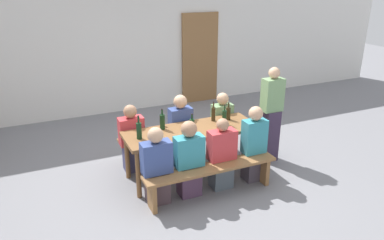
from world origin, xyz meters
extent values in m
plane|color=slate|center=(0.00, 0.00, 0.00)|extent=(24.00, 24.00, 0.00)
cube|color=silver|center=(0.00, 3.38, 1.60)|extent=(14.00, 0.20, 3.20)
cube|color=olive|center=(1.65, 3.24, 1.05)|extent=(0.90, 0.06, 2.10)
cube|color=brown|center=(0.00, 0.00, 0.72)|extent=(2.02, 0.71, 0.05)
cylinder|color=brown|center=(-0.93, -0.29, 0.35)|extent=(0.07, 0.07, 0.70)
cylinder|color=brown|center=(0.93, -0.29, 0.35)|extent=(0.07, 0.07, 0.70)
cylinder|color=brown|center=(-0.93, 0.29, 0.35)|extent=(0.07, 0.07, 0.70)
cylinder|color=brown|center=(0.93, 0.29, 0.35)|extent=(0.07, 0.07, 0.70)
cube|color=olive|center=(0.00, -0.65, 0.43)|extent=(1.92, 0.30, 0.04)
cube|color=olive|center=(-0.86, -0.65, 0.21)|extent=(0.06, 0.24, 0.41)
cube|color=olive|center=(0.86, -0.65, 0.21)|extent=(0.06, 0.24, 0.41)
cube|color=olive|center=(0.00, 0.65, 0.43)|extent=(1.92, 0.30, 0.04)
cube|color=olive|center=(-0.86, 0.65, 0.21)|extent=(0.06, 0.24, 0.41)
cube|color=olive|center=(0.86, 0.65, 0.21)|extent=(0.06, 0.24, 0.41)
cylinder|color=#143319|center=(-0.06, -0.12, 0.86)|extent=(0.07, 0.07, 0.21)
cylinder|color=#143319|center=(-0.06, -0.12, 1.00)|extent=(0.03, 0.03, 0.08)
cylinder|color=black|center=(-0.06, -0.12, 1.04)|extent=(0.03, 0.03, 0.01)
cylinder|color=#332814|center=(0.45, 0.19, 0.86)|extent=(0.06, 0.06, 0.22)
cylinder|color=#332814|center=(0.45, 0.19, 1.01)|extent=(0.02, 0.02, 0.09)
cylinder|color=black|center=(0.45, 0.19, 1.06)|extent=(0.02, 0.02, 0.01)
cylinder|color=#143319|center=(0.53, -0.01, 0.86)|extent=(0.07, 0.07, 0.22)
cylinder|color=#143319|center=(0.53, -0.01, 1.01)|extent=(0.02, 0.02, 0.08)
cylinder|color=black|center=(0.53, -0.01, 1.06)|extent=(0.03, 0.03, 0.01)
cylinder|color=#332814|center=(0.69, 0.14, 0.85)|extent=(0.07, 0.07, 0.20)
cylinder|color=#332814|center=(0.69, 0.14, 0.99)|extent=(0.03, 0.03, 0.07)
cylinder|color=black|center=(0.69, 0.14, 1.03)|extent=(0.03, 0.03, 0.01)
cylinder|color=#143319|center=(-0.39, 0.19, 0.86)|extent=(0.08, 0.08, 0.23)
cylinder|color=#143319|center=(-0.39, 0.19, 1.02)|extent=(0.03, 0.03, 0.08)
cylinder|color=black|center=(-0.39, 0.19, 1.06)|extent=(0.03, 0.03, 0.01)
cylinder|color=#143319|center=(-0.81, -0.01, 0.87)|extent=(0.08, 0.08, 0.23)
cylinder|color=#143319|center=(-0.81, -0.01, 1.03)|extent=(0.03, 0.03, 0.10)
cylinder|color=black|center=(-0.81, -0.01, 1.09)|extent=(0.03, 0.03, 0.01)
cylinder|color=silver|center=(-0.61, -0.06, 0.75)|extent=(0.06, 0.06, 0.01)
cylinder|color=silver|center=(-0.61, -0.06, 0.79)|extent=(0.01, 0.01, 0.07)
cone|color=#D18C93|center=(-0.61, -0.06, 0.87)|extent=(0.08, 0.08, 0.09)
cylinder|color=silver|center=(-0.35, 0.29, 0.75)|extent=(0.06, 0.06, 0.01)
cylinder|color=silver|center=(-0.35, 0.29, 0.79)|extent=(0.01, 0.01, 0.06)
cone|color=beige|center=(-0.35, 0.29, 0.86)|extent=(0.07, 0.07, 0.08)
cylinder|color=silver|center=(0.44, -0.18, 0.75)|extent=(0.06, 0.06, 0.01)
cylinder|color=silver|center=(0.44, -0.18, 0.79)|extent=(0.01, 0.01, 0.07)
cone|color=#D18C93|center=(0.44, -0.18, 0.86)|extent=(0.08, 0.08, 0.07)
cylinder|color=silver|center=(0.70, 0.27, 0.75)|extent=(0.06, 0.06, 0.01)
cylinder|color=silver|center=(0.70, 0.27, 0.79)|extent=(0.01, 0.01, 0.07)
cone|color=#D18C93|center=(0.70, 0.27, 0.87)|extent=(0.06, 0.06, 0.07)
cube|color=#4D393F|center=(-0.73, -0.50, 0.23)|extent=(0.30, 0.24, 0.45)
cube|color=#384C8C|center=(-0.73, -0.50, 0.67)|extent=(0.40, 0.20, 0.44)
sphere|color=tan|center=(-0.73, -0.50, 0.99)|extent=(0.21, 0.21, 0.21)
cube|color=#513650|center=(-0.27, -0.50, 0.23)|extent=(0.30, 0.24, 0.45)
cube|color=teal|center=(-0.27, -0.50, 0.67)|extent=(0.40, 0.20, 0.44)
sphere|color=#A87A5B|center=(-0.27, -0.50, 1.00)|extent=(0.22, 0.22, 0.22)
cube|color=#4D5861|center=(0.24, -0.50, 0.23)|extent=(0.30, 0.24, 0.45)
cube|color=#C6383D|center=(0.24, -0.50, 0.67)|extent=(0.40, 0.20, 0.43)
sphere|color=#A87A5B|center=(0.24, -0.50, 0.97)|extent=(0.18, 0.18, 0.18)
cube|color=#453C46|center=(0.77, -0.50, 0.23)|extent=(0.26, 0.24, 0.45)
cube|color=teal|center=(0.77, -0.50, 0.70)|extent=(0.34, 0.20, 0.50)
sphere|color=tan|center=(0.77, -0.50, 1.06)|extent=(0.21, 0.21, 0.21)
cube|color=#403F64|center=(-0.79, 0.50, 0.23)|extent=(0.28, 0.24, 0.45)
cube|color=#C6383D|center=(-0.79, 0.50, 0.67)|extent=(0.38, 0.20, 0.43)
sphere|color=#A87A5B|center=(-0.79, 0.50, 0.98)|extent=(0.20, 0.20, 0.20)
cube|color=#38585B|center=(0.02, 0.50, 0.23)|extent=(0.27, 0.24, 0.45)
cube|color=#384C8C|center=(0.02, 0.50, 0.68)|extent=(0.37, 0.20, 0.47)
sphere|color=tan|center=(0.02, 0.50, 1.03)|extent=(0.22, 0.22, 0.22)
cube|color=#513959|center=(0.78, 0.50, 0.23)|extent=(0.26, 0.24, 0.45)
cube|color=#729966|center=(0.78, 0.50, 0.66)|extent=(0.34, 0.20, 0.42)
sphere|color=tan|center=(0.78, 0.50, 0.97)|extent=(0.20, 0.20, 0.20)
cube|color=#382A42|center=(1.36, -0.06, 0.43)|extent=(0.25, 0.24, 0.87)
cube|color=#729966|center=(1.36, -0.06, 1.13)|extent=(0.33, 0.20, 0.53)
sphere|color=tan|center=(1.36, -0.06, 1.48)|extent=(0.18, 0.18, 0.18)
camera|label=1|loc=(-2.08, -4.67, 2.89)|focal=34.92mm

